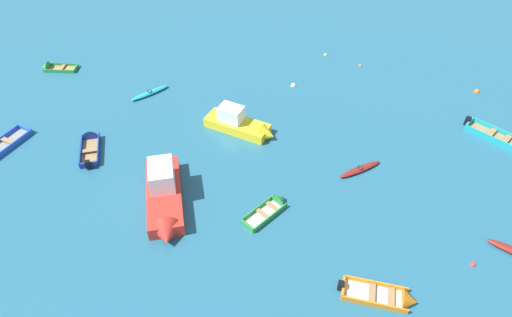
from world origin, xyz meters
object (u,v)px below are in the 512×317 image
(mooring_buoy_between_boats_right, at_px, (293,86))
(motor_launch_yellow_distant_center, at_px, (242,124))
(motor_launch_red_far_left, at_px, (164,197))
(rowboat_deep_blue_cluster_outer, at_px, (91,143))
(rowboat_turquoise_back_row_center, at_px, (507,141))
(rowboat_green_back_row_right, at_px, (274,206))
(rowboat_green_back_row_left, at_px, (51,68))
(kayak_turquoise_far_back, at_px, (150,93))
(mooring_buoy_between_boats_left, at_px, (473,265))
(kayak_maroon_outer_left, at_px, (360,169))
(mooring_buoy_far_field, at_px, (326,55))
(rowboat_orange_near_camera, at_px, (394,298))
(mooring_buoy_near_foreground, at_px, (360,66))
(mooring_buoy_midfield, at_px, (477,92))

(mooring_buoy_between_boats_right, bearing_deg, motor_launch_yellow_distant_center, -114.33)
(motor_launch_red_far_left, xyz_separation_m, motor_launch_yellow_distant_center, (3.15, 8.21, -0.16))
(rowboat_deep_blue_cluster_outer, height_order, motor_launch_yellow_distant_center, motor_launch_yellow_distant_center)
(rowboat_turquoise_back_row_center, height_order, mooring_buoy_between_boats_right, rowboat_turquoise_back_row_center)
(rowboat_green_back_row_right, bearing_deg, rowboat_green_back_row_left, 151.00)
(rowboat_turquoise_back_row_center, bearing_deg, rowboat_deep_blue_cluster_outer, -168.75)
(motor_launch_red_far_left, relative_size, mooring_buoy_between_boats_right, 15.87)
(mooring_buoy_between_boats_right, bearing_deg, rowboat_deep_blue_cluster_outer, -142.32)
(kayak_turquoise_far_back, relative_size, rowboat_green_back_row_right, 0.89)
(kayak_turquoise_far_back, distance_m, mooring_buoy_between_boats_right, 12.14)
(rowboat_green_back_row_left, distance_m, rowboat_deep_blue_cluster_outer, 12.19)
(kayak_turquoise_far_back, xyz_separation_m, mooring_buoy_between_boats_left, (23.82, -12.38, -0.16))
(kayak_maroon_outer_left, height_order, mooring_buoy_far_field, kayak_maroon_outer_left)
(rowboat_green_back_row_right, bearing_deg, rowboat_orange_near_camera, -35.36)
(kayak_turquoise_far_back, distance_m, kayak_maroon_outer_left, 18.41)
(rowboat_turquoise_back_row_center, bearing_deg, mooring_buoy_far_field, 143.82)
(motor_launch_yellow_distant_center, bearing_deg, mooring_buoy_between_boats_left, -30.90)
(mooring_buoy_near_foreground, bearing_deg, rowboat_deep_blue_cluster_outer, -142.27)
(rowboat_orange_near_camera, xyz_separation_m, mooring_buoy_between_boats_right, (-7.74, 18.98, -0.18))
(kayak_maroon_outer_left, distance_m, mooring_buoy_far_field, 15.61)
(rowboat_orange_near_camera, bearing_deg, rowboat_green_back_row_right, 144.64)
(rowboat_orange_near_camera, relative_size, rowboat_green_back_row_right, 1.23)
(mooring_buoy_midfield, bearing_deg, mooring_buoy_between_boats_left, -99.86)
(mooring_buoy_between_boats_right, relative_size, mooring_buoy_between_boats_left, 1.49)
(rowboat_orange_near_camera, bearing_deg, mooring_buoy_between_boats_left, 34.37)
(rowboat_green_back_row_right, distance_m, mooring_buoy_between_boats_left, 11.85)
(kayak_turquoise_far_back, bearing_deg, motor_launch_red_far_left, -64.77)
(motor_launch_red_far_left, bearing_deg, rowboat_turquoise_back_row_center, 24.93)
(rowboat_green_back_row_left, distance_m, mooring_buoy_between_boats_right, 21.85)
(rowboat_green_back_row_left, bearing_deg, mooring_buoy_far_field, 16.63)
(motor_launch_red_far_left, height_order, rowboat_orange_near_camera, motor_launch_red_far_left)
(kayak_turquoise_far_back, relative_size, motor_launch_red_far_left, 0.42)
(mooring_buoy_midfield, distance_m, mooring_buoy_between_boats_left, 18.20)
(rowboat_deep_blue_cluster_outer, bearing_deg, rowboat_green_back_row_right, -13.66)
(rowboat_green_back_row_left, relative_size, mooring_buoy_between_boats_right, 7.43)
(kayak_turquoise_far_back, bearing_deg, mooring_buoy_far_field, 33.61)
(rowboat_deep_blue_cluster_outer, height_order, kayak_maroon_outer_left, rowboat_deep_blue_cluster_outer)
(rowboat_green_back_row_left, height_order, mooring_buoy_between_boats_left, rowboat_green_back_row_left)
(kayak_turquoise_far_back, bearing_deg, rowboat_orange_near_camera, -38.57)
(rowboat_green_back_row_left, relative_size, mooring_buoy_far_field, 10.52)
(motor_launch_red_far_left, distance_m, mooring_buoy_midfield, 27.46)
(mooring_buoy_midfield, bearing_deg, kayak_maroon_outer_left, -129.60)
(mooring_buoy_midfield, distance_m, mooring_buoy_near_foreground, 10.01)
(mooring_buoy_between_boats_right, distance_m, mooring_buoy_midfield, 15.46)
(mooring_buoy_between_boats_left, bearing_deg, motor_launch_red_far_left, 177.09)
(kayak_turquoise_far_back, relative_size, rowboat_green_back_row_left, 0.91)
(motor_launch_red_far_left, distance_m, rowboat_deep_blue_cluster_outer, 8.62)
(rowboat_turquoise_back_row_center, height_order, mooring_buoy_near_foreground, rowboat_turquoise_back_row_center)
(mooring_buoy_between_boats_left, bearing_deg, mooring_buoy_far_field, 114.54)
(mooring_buoy_between_boats_right, distance_m, mooring_buoy_between_boats_left, 20.07)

